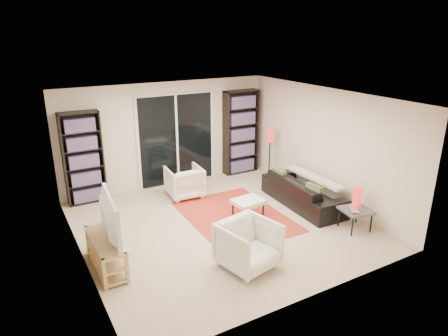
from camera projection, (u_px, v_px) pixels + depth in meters
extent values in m
plane|color=tan|center=(220.00, 224.00, 7.57)|extent=(5.00, 5.00, 0.00)
cube|color=beige|center=(168.00, 134.00, 9.23)|extent=(5.00, 0.02, 2.40)
cube|color=beige|center=(315.00, 219.00, 5.13)|extent=(5.00, 0.02, 2.40)
cube|color=beige|center=(75.00, 191.00, 6.01)|extent=(0.02, 5.00, 2.40)
cube|color=beige|center=(324.00, 146.00, 8.34)|extent=(0.02, 5.00, 2.40)
cube|color=white|center=(220.00, 98.00, 6.78)|extent=(5.00, 5.00, 0.02)
cube|color=white|center=(176.00, 140.00, 9.34)|extent=(1.92, 0.06, 2.16)
cube|color=black|center=(177.00, 140.00, 9.32)|extent=(1.80, 0.02, 2.10)
cube|color=white|center=(177.00, 140.00, 9.31)|extent=(0.05, 0.02, 2.10)
cube|color=black|center=(83.00, 158.00, 8.26)|extent=(0.80, 0.30, 1.95)
cube|color=#982C7D|center=(83.00, 158.00, 8.24)|extent=(0.70, 0.22, 1.85)
cube|color=black|center=(241.00, 132.00, 10.03)|extent=(0.90, 0.30, 2.10)
cube|color=#982C7D|center=(241.00, 132.00, 10.02)|extent=(0.80, 0.22, 2.00)
cube|color=tan|center=(105.00, 240.00, 6.05)|extent=(0.38, 1.19, 0.04)
cube|color=tan|center=(106.00, 253.00, 6.13)|extent=(0.38, 1.19, 0.03)
cube|color=tan|center=(107.00, 264.00, 6.19)|extent=(0.38, 1.19, 0.04)
cube|color=tan|center=(105.00, 275.00, 5.60)|extent=(0.05, 0.05, 0.50)
cube|color=tan|center=(88.00, 240.00, 6.51)|extent=(0.05, 0.05, 0.50)
cube|color=tan|center=(127.00, 268.00, 5.75)|extent=(0.05, 0.05, 0.50)
cube|color=tan|center=(107.00, 235.00, 6.66)|extent=(0.05, 0.05, 0.50)
imported|color=black|center=(104.00, 218.00, 5.94)|extent=(0.26, 1.19, 0.68)
cube|color=#B73222|center=(235.00, 216.00, 7.89)|extent=(1.83, 2.45, 0.01)
imported|color=black|center=(303.00, 191.00, 8.33)|extent=(0.92, 2.09, 0.60)
imported|color=silver|center=(185.00, 182.00, 8.74)|extent=(0.78, 0.80, 0.68)
imported|color=silver|center=(248.00, 245.00, 6.12)|extent=(0.95, 0.97, 0.75)
cube|color=silver|center=(248.00, 202.00, 7.68)|extent=(0.61, 0.51, 0.08)
cylinder|color=black|center=(245.00, 218.00, 7.48)|extent=(0.04, 0.04, 0.32)
cylinder|color=black|center=(233.00, 211.00, 7.77)|extent=(0.04, 0.04, 0.32)
cylinder|color=black|center=(263.00, 212.00, 7.73)|extent=(0.04, 0.04, 0.32)
cylinder|color=black|center=(251.00, 205.00, 8.02)|extent=(0.04, 0.04, 0.32)
cube|color=#46464C|center=(356.00, 210.00, 7.27)|extent=(0.59, 0.59, 0.04)
cylinder|color=black|center=(352.00, 226.00, 7.09)|extent=(0.03, 0.03, 0.38)
cylinder|color=black|center=(339.00, 217.00, 7.45)|extent=(0.03, 0.03, 0.38)
cylinder|color=black|center=(371.00, 223.00, 7.22)|extent=(0.03, 0.03, 0.38)
cylinder|color=black|center=(357.00, 214.00, 7.58)|extent=(0.03, 0.03, 0.38)
imported|color=silver|center=(357.00, 210.00, 7.23)|extent=(0.39, 0.41, 0.03)
cylinder|color=red|center=(357.00, 196.00, 7.38)|extent=(0.16, 0.16, 0.37)
cylinder|color=black|center=(269.00, 179.00, 9.84)|extent=(0.20, 0.20, 0.03)
cylinder|color=black|center=(269.00, 160.00, 9.68)|extent=(0.03, 0.03, 0.99)
cylinder|color=red|center=(270.00, 134.00, 9.47)|extent=(0.18, 0.18, 0.36)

